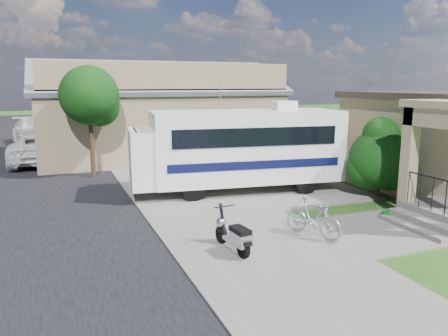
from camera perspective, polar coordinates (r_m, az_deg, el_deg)
name	(u,v)px	position (r m, az deg, el deg)	size (l,w,h in m)	color
ground	(277,232)	(11.71, 6.89, -8.26)	(120.00, 120.00, 0.00)	#173C10
sidewalk_slab	(154,167)	(20.52, -9.10, 0.11)	(4.00, 80.00, 0.06)	#5B5852
driveway_slab	(254,188)	(16.21, 3.95, -2.68)	(7.00, 6.00, 0.05)	#5B5852
walk_slab	(394,228)	(12.64, 21.27, -7.37)	(4.00, 3.00, 0.05)	#5B5852
warehouse	(155,118)	(24.32, -9.02, 6.45)	(12.50, 8.40, 5.04)	#7D684E
street_tree_a	(92,98)	(18.82, -16.88, 8.69)	(2.44, 2.40, 4.58)	black
street_tree_b	(76,91)	(28.78, -18.71, 9.50)	(2.44, 2.40, 4.73)	black
street_tree_c	(70,93)	(37.78, -19.49, 9.22)	(2.44, 2.40, 4.42)	black
motorhome	(238,147)	(15.56, 1.90, 2.80)	(7.65, 3.22, 3.80)	white
shrub	(380,156)	(15.74, 19.65, 1.44)	(2.25, 2.15, 2.76)	black
scooter	(234,235)	(10.05, 1.34, -8.79)	(0.54, 1.49, 0.98)	black
bicycle	(313,220)	(11.17, 11.55, -6.73)	(0.46, 1.62, 0.97)	#A8A7AF
pickup_truck	(41,147)	(23.31, -22.82, 2.60)	(2.65, 5.74, 1.60)	white
van	(36,132)	(30.35, -23.40, 4.39)	(2.36, 5.81, 1.69)	white
garden_hose	(389,216)	(13.54, 20.74, -5.84)	(0.42, 0.42, 0.19)	#13611B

